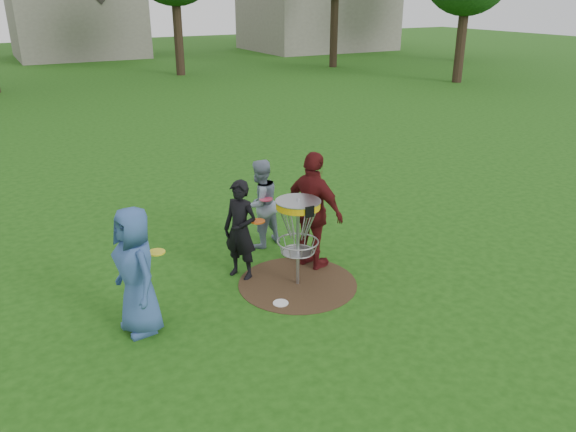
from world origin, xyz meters
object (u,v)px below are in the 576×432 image
player_blue (136,271)px  player_grey (260,204)px  player_black (240,230)px  player_maroon (313,211)px  disc_golf_basket (298,222)px

player_blue → player_grey: bearing=113.4°
player_blue → player_black: size_ratio=1.10×
player_blue → player_black: player_blue is taller
player_maroon → disc_golf_basket: 0.65m
player_black → disc_golf_basket: 0.93m
player_black → disc_golf_basket: size_ratio=1.12×
player_black → player_maroon: player_maroon is taller
player_grey → player_maroon: (0.37, -1.13, 0.18)m
player_maroon → player_black: bearing=59.6°
player_grey → disc_golf_basket: 1.56m
player_blue → player_grey: size_ratio=1.11×
player_black → player_maroon: 1.18m
player_blue → player_maroon: 2.94m
player_grey → disc_golf_basket: bearing=69.8°
player_black → player_grey: (0.77, 0.90, -0.01)m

